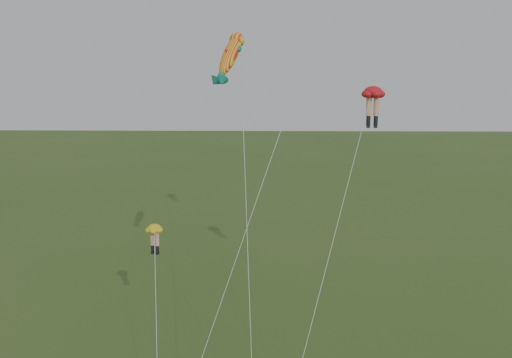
{
  "coord_description": "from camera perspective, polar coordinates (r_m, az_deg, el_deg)",
  "views": [
    {
      "loc": [
        1.23,
        -24.34,
        16.19
      ],
      "look_at": [
        0.41,
        6.0,
        10.76
      ],
      "focal_mm": 40.0,
      "sensor_mm": 36.0,
      "label": 1
    }
  ],
  "objects": [
    {
      "name": "legs_kite_red_mid",
      "position": [
        31.17,
        11.46,
        7.61
      ],
      "size": [
        5.54,
        7.88,
        15.74
      ],
      "rotation": [
        0.0,
        0.0,
        -0.01
      ],
      "color": "red",
      "rests_on": "ground"
    },
    {
      "name": "legs_kite_yellow",
      "position": [
        32.01,
        -10.1,
        -5.83
      ],
      "size": [
        2.72,
        10.59,
        8.17
      ],
      "rotation": [
        0.0,
        0.0,
        -0.33
      ],
      "color": "yellow",
      "rests_on": "ground"
    },
    {
      "name": "fish_kite",
      "position": [
        31.88,
        -2.52,
        12.21
      ],
      "size": [
        2.66,
        9.4,
        18.92
      ],
      "rotation": [
        0.9,
        0.0,
        -0.52
      ],
      "color": "yellow",
      "rests_on": "ground"
    }
  ]
}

